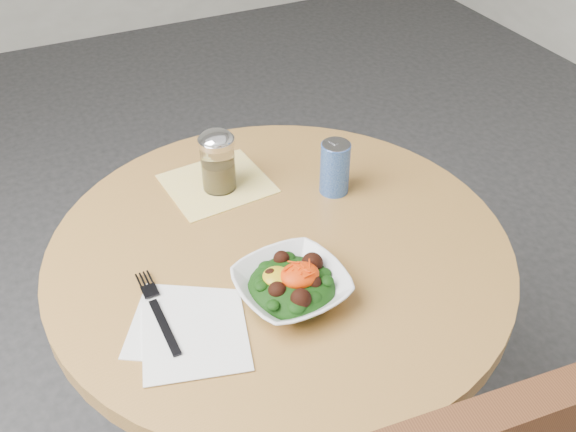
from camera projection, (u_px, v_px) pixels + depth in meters
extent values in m
cylinder|color=black|center=(281.00, 372.00, 1.49)|extent=(0.10, 0.10, 0.71)
cylinder|color=#B27740|center=(280.00, 251.00, 1.26)|extent=(0.90, 0.90, 0.04)
cube|color=#E7B80C|center=(217.00, 184.00, 1.40)|extent=(0.23, 0.21, 0.00)
cube|color=white|center=(183.00, 323.00, 1.08)|extent=(0.24, 0.24, 0.00)
cube|color=white|center=(195.00, 337.00, 1.06)|extent=(0.21, 0.21, 0.00)
imported|color=white|center=(291.00, 287.00, 1.12)|extent=(0.21, 0.21, 0.05)
ellipsoid|color=black|center=(291.00, 287.00, 1.12)|extent=(0.16, 0.16, 0.05)
ellipsoid|color=gold|center=(277.00, 276.00, 1.11)|extent=(0.05, 0.05, 0.02)
ellipsoid|color=#EC3C05|center=(299.00, 275.00, 1.10)|extent=(0.07, 0.06, 0.03)
cube|color=black|center=(165.00, 327.00, 1.07)|extent=(0.02, 0.13, 0.00)
cube|color=black|center=(147.00, 285.00, 1.15)|extent=(0.03, 0.07, 0.00)
cylinder|color=silver|center=(218.00, 166.00, 1.35)|extent=(0.07, 0.07, 0.11)
cylinder|color=#9E8E4A|center=(219.00, 175.00, 1.37)|extent=(0.06, 0.06, 0.06)
cylinder|color=silver|center=(216.00, 141.00, 1.32)|extent=(0.08, 0.08, 0.01)
ellipsoid|color=silver|center=(216.00, 139.00, 1.31)|extent=(0.07, 0.07, 0.03)
cylinder|color=#0D3199|center=(335.00, 168.00, 1.35)|extent=(0.06, 0.06, 0.12)
cylinder|color=#BBBAC2|center=(336.00, 144.00, 1.31)|extent=(0.06, 0.06, 0.00)
cube|color=#BBBAC2|center=(334.00, 142.00, 1.31)|extent=(0.02, 0.02, 0.00)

